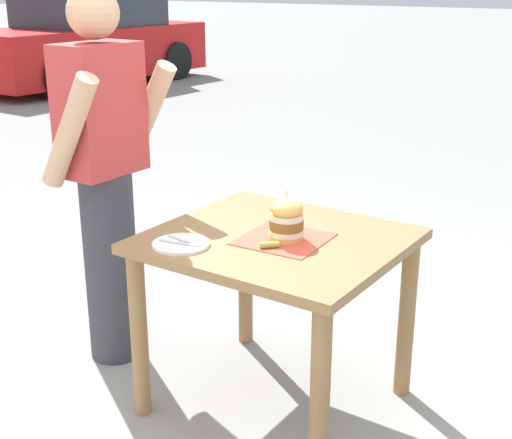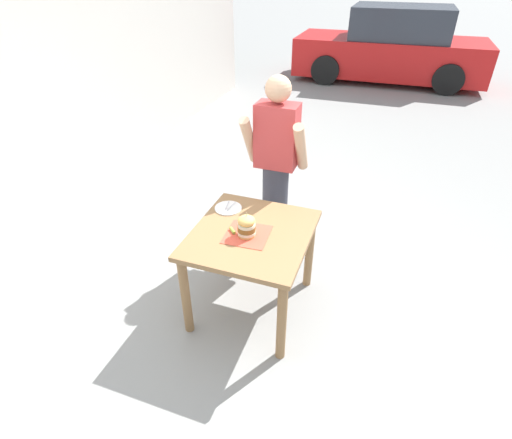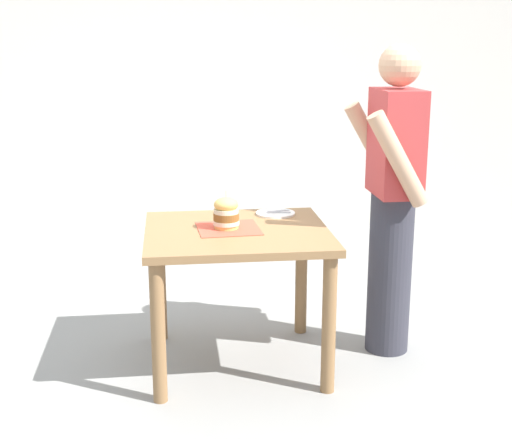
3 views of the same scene
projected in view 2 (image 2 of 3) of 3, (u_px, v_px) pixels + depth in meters
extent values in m
plane|color=gray|center=(252.00, 305.00, 3.38)|extent=(80.00, 80.00, 0.00)
cube|color=olive|center=(251.00, 234.00, 2.98)|extent=(0.87, 0.95, 0.04)
cylinder|color=olive|center=(186.00, 296.00, 2.97)|extent=(0.07, 0.07, 0.71)
cylinder|color=olive|center=(282.00, 322.00, 2.76)|extent=(0.07, 0.07, 0.71)
cylinder|color=olive|center=(229.00, 235.00, 3.62)|extent=(0.07, 0.07, 0.71)
cylinder|color=olive|center=(309.00, 252.00, 3.41)|extent=(0.07, 0.07, 0.71)
cube|color=#D64C38|center=(247.00, 234.00, 2.94)|extent=(0.34, 0.34, 0.00)
cylinder|color=#E5B25B|center=(247.00, 234.00, 2.93)|extent=(0.13, 0.13, 0.02)
cylinder|color=beige|center=(247.00, 232.00, 2.91)|extent=(0.14, 0.14, 0.02)
cylinder|color=brown|center=(247.00, 228.00, 2.90)|extent=(0.13, 0.13, 0.04)
cylinder|color=beige|center=(247.00, 225.00, 2.88)|extent=(0.13, 0.13, 0.02)
ellipsoid|color=#E5B25B|center=(246.00, 221.00, 2.86)|extent=(0.13, 0.13, 0.07)
cylinder|color=#D1B77F|center=(246.00, 215.00, 2.84)|extent=(0.00, 0.00, 0.05)
cylinder|color=#8EA83D|center=(232.00, 230.00, 2.96)|extent=(0.07, 0.07, 0.02)
cylinder|color=white|center=(228.00, 208.00, 3.24)|extent=(0.22, 0.22, 0.01)
cylinder|color=silver|center=(226.00, 207.00, 3.24)|extent=(0.04, 0.17, 0.01)
cylinder|color=silver|center=(230.00, 207.00, 3.23)|extent=(0.03, 0.17, 0.01)
cylinder|color=#33333D|center=(275.00, 208.00, 3.83)|extent=(0.24, 0.24, 0.90)
cube|color=#B73838|center=(277.00, 136.00, 3.43)|extent=(0.36, 0.22, 0.56)
sphere|color=tan|center=(278.00, 89.00, 3.21)|extent=(0.22, 0.22, 0.22)
cylinder|color=tan|center=(250.00, 140.00, 3.48)|extent=(0.09, 0.34, 0.50)
cylinder|color=tan|center=(301.00, 148.00, 3.35)|extent=(0.09, 0.34, 0.50)
cube|color=#145933|center=(124.00, 40.00, 11.20)|extent=(4.27, 1.87, 0.80)
cube|color=#2D333D|center=(124.00, 11.00, 10.76)|extent=(2.16, 1.65, 0.66)
cylinder|color=black|center=(68.00, 51.00, 11.00)|extent=(0.65, 0.25, 0.64)
cylinder|color=black|center=(103.00, 41.00, 12.29)|extent=(0.65, 0.25, 0.64)
cylinder|color=black|center=(151.00, 57.00, 10.35)|extent=(0.65, 0.25, 0.64)
cylinder|color=black|center=(179.00, 46.00, 11.64)|extent=(0.65, 0.25, 0.64)
cube|color=red|center=(388.00, 57.00, 9.28)|extent=(4.22, 1.76, 0.80)
cube|color=#2D333D|center=(401.00, 22.00, 8.84)|extent=(2.12, 1.59, 0.66)
cylinder|color=black|center=(326.00, 70.00, 9.12)|extent=(0.64, 0.23, 0.64)
cylinder|color=black|center=(337.00, 56.00, 10.40)|extent=(0.64, 0.23, 0.64)
cylinder|color=black|center=(448.00, 79.00, 8.41)|extent=(0.64, 0.23, 0.64)
cylinder|color=black|center=(444.00, 63.00, 9.69)|extent=(0.64, 0.23, 0.64)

